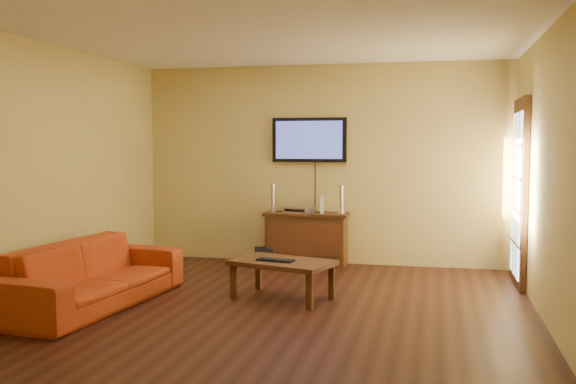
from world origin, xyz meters
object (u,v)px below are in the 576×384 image
(sofa, at_px, (93,264))
(speaker_right, at_px, (341,201))
(coffee_table, at_px, (282,265))
(subwoofer, at_px, (264,256))
(av_receiver, at_px, (299,210))
(game_console, at_px, (322,205))
(bottle, at_px, (259,260))
(speaker_left, at_px, (273,199))
(keyboard, at_px, (276,260))
(television, at_px, (309,140))
(media_console, at_px, (306,239))

(sofa, xyz_separation_m, speaker_right, (2.14, 2.61, 0.45))
(coffee_table, height_order, subwoofer, coffee_table)
(coffee_table, height_order, av_receiver, av_receiver)
(coffee_table, bearing_deg, subwoofer, 111.17)
(game_console, distance_m, bottle, 1.12)
(game_console, height_order, subwoofer, game_console)
(subwoofer, bearing_deg, speaker_left, 41.95)
(av_receiver, distance_m, keyboard, 1.99)
(av_receiver, bearing_deg, keyboard, -67.23)
(television, distance_m, speaker_right, 0.95)
(speaker_left, bearing_deg, television, 19.48)
(media_console, xyz_separation_m, speaker_right, (0.47, -0.01, 0.52))
(coffee_table, distance_m, sofa, 1.93)
(game_console, relative_size, subwoofer, 0.97)
(media_console, relative_size, game_console, 4.94)
(keyboard, bearing_deg, speaker_right, 78.49)
(coffee_table, xyz_separation_m, av_receiver, (-0.23, 1.90, 0.39))
(speaker_right, height_order, av_receiver, speaker_right)
(av_receiver, height_order, game_console, game_console)
(television, xyz_separation_m, coffee_table, (0.13, -2.10, -1.33))
(television, xyz_separation_m, game_console, (0.21, -0.17, -0.86))
(television, distance_m, coffee_table, 2.48)
(game_console, xyz_separation_m, subwoofer, (-0.77, -0.16, -0.71))
(media_console, relative_size, speaker_right, 3.01)
(av_receiver, relative_size, game_console, 1.58)
(keyboard, bearing_deg, sofa, -159.73)
(media_console, relative_size, sofa, 0.51)
(media_console, xyz_separation_m, television, (-0.00, 0.18, 1.33))
(game_console, relative_size, keyboard, 0.56)
(sofa, relative_size, game_console, 9.68)
(av_receiver, distance_m, subwoofer, 0.79)
(sofa, bearing_deg, coffee_table, -62.93)
(game_console, bearing_deg, keyboard, -103.05)
(av_receiver, bearing_deg, game_console, 22.52)
(subwoofer, relative_size, bottle, 1.19)
(av_receiver, bearing_deg, coffee_table, -65.37)
(media_console, bearing_deg, sofa, -122.54)
(subwoofer, distance_m, keyboard, 1.96)
(av_receiver, relative_size, keyboard, 0.88)
(av_receiver, bearing_deg, sofa, -103.27)
(coffee_table, distance_m, speaker_right, 2.01)
(speaker_left, height_order, keyboard, speaker_left)
(game_console, bearing_deg, av_receiver, 175.60)
(coffee_table, xyz_separation_m, bottle, (-0.71, 1.63, -0.27))
(television, xyz_separation_m, av_receiver, (-0.10, -0.19, -0.93))
(sofa, distance_m, subwoofer, 2.73)
(av_receiver, height_order, subwoofer, av_receiver)
(media_console, relative_size, keyboard, 2.75)
(coffee_table, distance_m, bottle, 1.80)
(media_console, xyz_separation_m, keyboard, (0.07, -1.97, 0.07))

